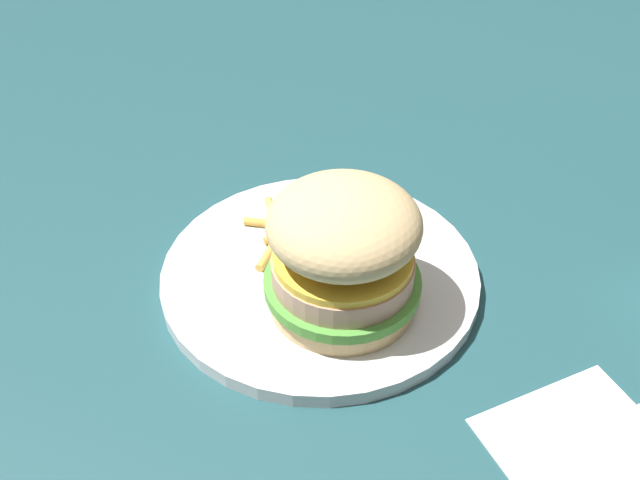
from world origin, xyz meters
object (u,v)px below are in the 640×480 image
(plate, at_px, (320,275))
(fries_pile, at_px, (293,231))
(sandwich, at_px, (343,251))
(napkin, at_px, (588,455))
(fork, at_px, (591,452))

(plate, height_order, fries_pile, fries_pile)
(sandwich, xyz_separation_m, napkin, (-0.08, 0.18, -0.06))
(sandwich, height_order, fork, sandwich)
(plate, height_order, sandwich, sandwich)
(sandwich, distance_m, fork, 0.21)
(plate, relative_size, napkin, 2.26)
(plate, xyz_separation_m, fork, (-0.08, 0.22, -0.00))
(fork, bearing_deg, fries_pile, -72.00)
(sandwich, bearing_deg, plate, -91.26)
(sandwich, bearing_deg, fork, 115.64)
(napkin, bearing_deg, plate, -69.17)
(fries_pile, xyz_separation_m, napkin, (-0.08, 0.27, -0.02))
(napkin, bearing_deg, fries_pile, -72.32)
(napkin, height_order, fork, fork)
(fries_pile, height_order, fork, fries_pile)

